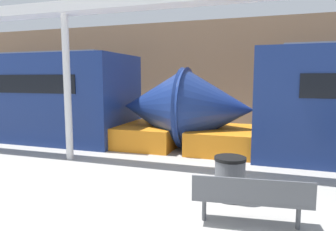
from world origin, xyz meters
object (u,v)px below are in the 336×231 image
Objects in this scene: trash_bin at (230,178)px; support_column_near at (67,89)px; bench_near at (251,196)px; train_right at (4,97)px.

support_column_near is at bearing 162.13° from trash_bin.
bench_near is 5.85m from support_column_near.
trash_bin is at bearing 106.57° from bench_near.
trash_bin is 5.13m from support_column_near.
train_right is 10.26m from trash_bin.
train_right reaches higher than trash_bin.
train_right is 5.36m from support_column_near.
bench_near is at bearing -26.29° from train_right.
train_right is at bearing 153.61° from support_column_near.
trash_bin reaches higher than bench_near.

